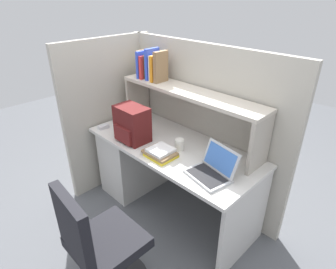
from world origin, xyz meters
name	(u,v)px	position (x,y,z in m)	size (l,w,h in m)	color
ground_plane	(172,209)	(0.00, 0.00, 0.00)	(8.00, 8.00, 0.00)	#595B60
desk	(145,159)	(-0.39, 0.00, 0.40)	(1.60, 0.70, 0.73)	silver
cubicle_partition_rear	(200,127)	(0.00, 0.38, 0.78)	(1.84, 0.05, 1.55)	#B2ADA0
cubicle_partition_left	(111,114)	(-0.85, -0.05, 0.78)	(0.05, 1.06, 1.55)	#B2ADA0
overhead_hutch	(189,101)	(0.00, 0.20, 1.08)	(1.44, 0.28, 0.45)	#B3A99C
reference_books_on_shelf	(152,66)	(-0.47, 0.20, 1.31)	(0.30, 0.18, 0.29)	olive
laptop	(212,170)	(0.52, -0.12, 0.78)	(0.35, 0.32, 0.22)	#B7BABF
backpack	(132,124)	(-0.32, -0.19, 0.88)	(0.30, 0.23, 0.32)	#591919
computer_mouse	(103,127)	(-0.70, -0.24, 0.75)	(0.06, 0.10, 0.03)	silver
paper_cup	(179,144)	(0.10, -0.01, 0.78)	(0.08, 0.08, 0.10)	white
desk_book_stack	(160,153)	(0.06, -0.20, 0.76)	(0.25, 0.20, 0.07)	yellow
office_chair	(101,252)	(0.27, -0.94, 0.39)	(0.52, 0.52, 0.93)	black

